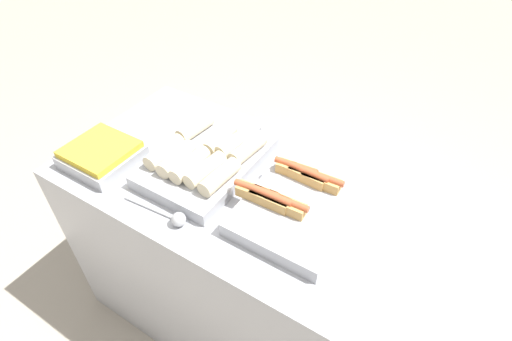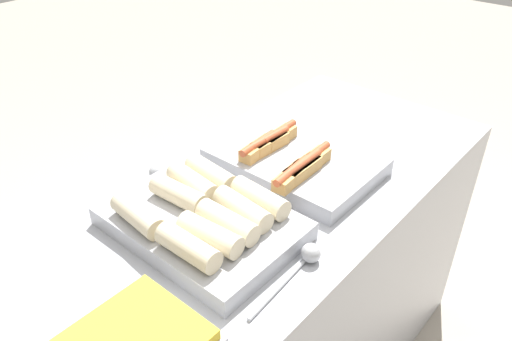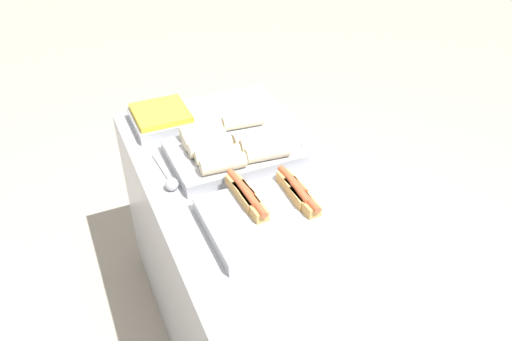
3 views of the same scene
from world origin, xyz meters
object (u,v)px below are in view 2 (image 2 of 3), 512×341
object	(u,v)px
tray_hotdogs	(293,160)
serving_spoon_far	(153,176)
tray_wraps	(203,218)
serving_spoon_near	(306,259)

from	to	relation	value
tray_hotdogs	serving_spoon_far	size ratio (longest dim) A/B	2.04
tray_wraps	serving_spoon_far	distance (m)	0.28
tray_hotdogs	serving_spoon_far	distance (m)	0.41
serving_spoon_near	serving_spoon_far	bearing A→B (deg)	90.78
tray_hotdogs	tray_wraps	xyz separation A→B (m)	(-0.37, -0.00, 0.01)
tray_hotdogs	serving_spoon_near	bearing A→B (deg)	-138.79
tray_hotdogs	serving_spoon_far	xyz separation A→B (m)	(-0.31, 0.27, -0.01)
serving_spoon_far	tray_hotdogs	bearing A→B (deg)	-40.52
tray_wraps	serving_spoon_near	world-z (taller)	tray_wraps
tray_hotdogs	tray_wraps	distance (m)	0.37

